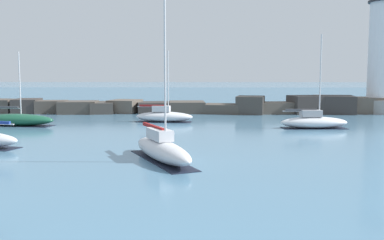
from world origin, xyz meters
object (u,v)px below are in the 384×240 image
(sailboat_moored_1, at_px, (162,148))
(sailboat_moored_2, at_px, (16,120))
(lighthouse, at_px, (384,57))
(sailboat_moored_4, at_px, (164,116))
(sailboat_moored_0, at_px, (314,121))

(sailboat_moored_1, distance_m, sailboat_moored_2, 23.75)
(lighthouse, bearing_deg, sailboat_moored_2, -160.47)
(sailboat_moored_4, bearing_deg, sailboat_moored_2, -165.58)
(lighthouse, distance_m, sailboat_moored_0, 22.37)
(sailboat_moored_2, bearing_deg, sailboat_moored_4, 14.42)
(sailboat_moored_2, bearing_deg, lighthouse, 19.53)
(lighthouse, bearing_deg, sailboat_moored_4, -157.92)
(sailboat_moored_0, relative_size, sailboat_moored_2, 1.07)
(sailboat_moored_0, bearing_deg, sailboat_moored_2, 177.21)
(lighthouse, height_order, sailboat_moored_4, lighthouse)
(sailboat_moored_2, height_order, sailboat_moored_4, sailboat_moored_4)
(sailboat_moored_0, height_order, sailboat_moored_1, sailboat_moored_1)
(sailboat_moored_1, xyz_separation_m, sailboat_moored_4, (-1.77, 20.94, -0.06))
(sailboat_moored_0, height_order, sailboat_moored_4, sailboat_moored_0)
(sailboat_moored_0, distance_m, sailboat_moored_1, 20.47)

